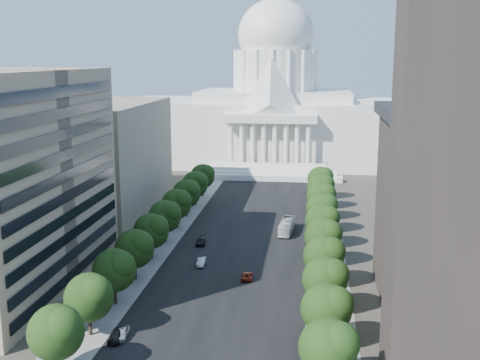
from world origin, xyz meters
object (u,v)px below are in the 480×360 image
at_px(car_dark_a, 116,336).
at_px(car_dark_b, 201,242).
at_px(car_silver, 201,262).
at_px(car_parked, 122,333).
at_px(city_bus, 287,226).
at_px(car_red, 247,276).

height_order(car_dark_a, car_dark_b, car_dark_a).
xyz_separation_m(car_dark_a, car_dark_b, (4.07, 48.61, -0.05)).
distance_m(car_silver, car_parked, 34.31).
relative_size(car_dark_b, car_parked, 1.12).
relative_size(car_parked, city_bus, 0.38).
height_order(car_dark_a, car_red, car_dark_a).
xyz_separation_m(car_red, city_bus, (6.22, 32.31, 0.99)).
relative_size(car_silver, car_red, 0.98).
xyz_separation_m(car_dark_a, car_red, (16.97, 28.18, -0.12)).
xyz_separation_m(car_dark_a, city_bus, (23.19, 60.49, 0.87)).
bearing_deg(car_red, car_dark_a, 55.93).
height_order(car_red, car_dark_b, car_dark_b).
distance_m(car_parked, city_bus, 63.58).
bearing_deg(city_bus, car_silver, -117.46).
xyz_separation_m(car_dark_a, car_silver, (6.77, 34.79, -0.02)).
xyz_separation_m(car_silver, city_bus, (16.42, 25.70, 0.89)).
bearing_deg(city_bus, car_red, -95.78).
relative_size(car_silver, car_parked, 1.02).
distance_m(car_red, city_bus, 32.92).
height_order(car_parked, city_bus, city_bus).
bearing_deg(car_dark_a, car_dark_b, 80.45).
height_order(car_silver, car_dark_b, car_silver).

